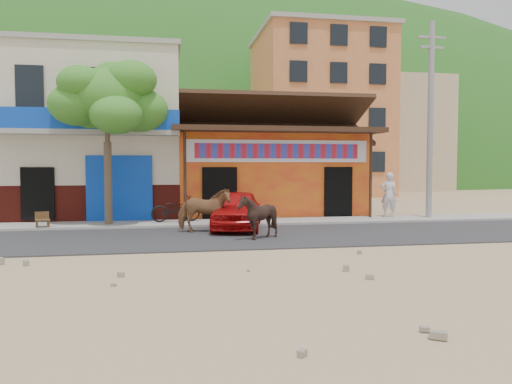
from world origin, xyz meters
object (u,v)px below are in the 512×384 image
red_car (237,209)px  scooter (176,209)px  utility_pole (430,120)px  cow_dark (258,216)px  tree (107,142)px  pedestrian (389,195)px  cow_tan (204,210)px  cafe_chair_right (42,213)px

red_car → scooter: (-2.10, 1.87, -0.11)m
utility_pole → scooter: (-10.37, 0.16, -3.51)m
cow_dark → scooter: bearing=-142.6°
tree → pedestrian: tree is taller
utility_pole → scooter: size_ratio=4.25×
cow_tan → pedestrian: 8.46m
utility_pole → cafe_chair_right: (-14.97, -0.70, -3.50)m
utility_pole → cafe_chair_right: utility_pole is taller
cafe_chair_right → utility_pole: bearing=-15.6°
utility_pole → scooter: 10.94m
cow_dark → cafe_chair_right: bearing=-107.9°
cafe_chair_right → cow_dark: bearing=-45.2°
tree → pedestrian: 11.45m
scooter → pedestrian: bearing=-98.5°
cow_tan → cafe_chair_right: cow_tan is taller
utility_pole → cow_tan: bearing=-165.3°
tree → scooter: size_ratio=3.19×
utility_pole → red_car: size_ratio=2.00×
tree → cow_tan: tree is taller
tree → pedestrian: bearing=3.4°
red_car → scooter: size_ratio=2.13×
cow_dark → red_car: 2.55m
cow_tan → cow_dark: bearing=-133.8°
tree → red_car: bearing=-18.4°
cafe_chair_right → cow_tan: bearing=-36.3°
cow_dark → red_car: (-0.28, 2.53, -0.00)m
tree → cow_dark: (4.81, -4.04, -2.39)m
tree → pedestrian: (11.24, 0.67, -2.07)m
utility_pole → cafe_chair_right: size_ratio=8.07×
pedestrian → cafe_chair_right: (-13.41, -1.17, -0.43)m
cow_dark → scooter: 5.01m
pedestrian → cow_dark: bearing=54.1°
scooter → pedestrian: 8.83m
utility_pole → cafe_chair_right: bearing=-177.3°
tree → cow_dark: 6.73m
red_car → pedestrian: (6.71, 2.18, 0.32)m
scooter → cafe_chair_right: size_ratio=1.90×
scooter → pedestrian: pedestrian is taller
cow_tan → pedestrian: pedestrian is taller
scooter → cafe_chair_right: (-4.60, -0.86, 0.00)m
scooter → cow_dark: bearing=-162.1°
red_car → scooter: bearing=150.4°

